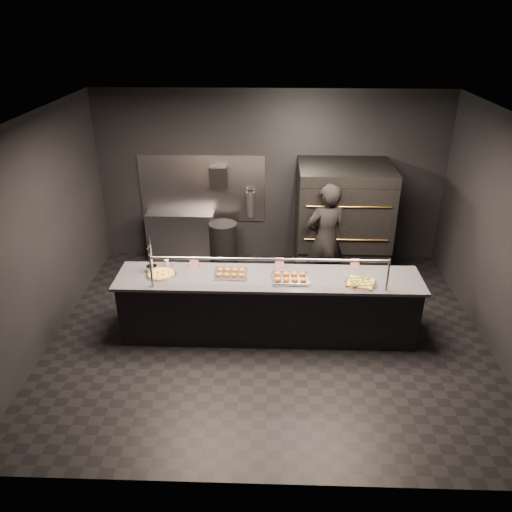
% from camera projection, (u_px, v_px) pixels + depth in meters
% --- Properties ---
extents(room, '(6.04, 6.00, 3.00)m').
position_uv_depth(room, '(267.00, 236.00, 6.47)').
color(room, black).
rests_on(room, ground).
extents(service_counter, '(4.10, 0.78, 1.37)m').
position_uv_depth(service_counter, '(268.00, 306.00, 6.88)').
color(service_counter, black).
rests_on(service_counter, ground).
extents(pizza_oven, '(1.50, 1.23, 1.91)m').
position_uv_depth(pizza_oven, '(342.00, 221.00, 8.32)').
color(pizza_oven, black).
rests_on(pizza_oven, ground).
extents(prep_shelf, '(1.20, 0.35, 0.90)m').
position_uv_depth(prep_shelf, '(181.00, 236.00, 9.01)').
color(prep_shelf, '#99999E').
rests_on(prep_shelf, ground).
extents(towel_dispenser, '(0.30, 0.20, 0.35)m').
position_uv_depth(towel_dispenser, '(218.00, 177.00, 8.56)').
color(towel_dispenser, black).
rests_on(towel_dispenser, room).
extents(fire_extinguisher, '(0.14, 0.14, 0.51)m').
position_uv_depth(fire_extinguisher, '(250.00, 204.00, 8.77)').
color(fire_extinguisher, '#B2B2B7').
rests_on(fire_extinguisher, room).
extents(beer_tap, '(0.15, 0.21, 0.57)m').
position_uv_depth(beer_tap, '(151.00, 261.00, 6.75)').
color(beer_tap, silver).
rests_on(beer_tap, service_counter).
extents(round_pizza, '(0.41, 0.41, 0.03)m').
position_uv_depth(round_pizza, '(161.00, 274.00, 6.72)').
color(round_pizza, silver).
rests_on(round_pizza, service_counter).
extents(slider_tray_a, '(0.46, 0.35, 0.07)m').
position_uv_depth(slider_tray_a, '(231.00, 273.00, 6.72)').
color(slider_tray_a, silver).
rests_on(slider_tray_a, service_counter).
extents(slider_tray_b, '(0.53, 0.43, 0.08)m').
position_uv_depth(slider_tray_b, '(290.00, 278.00, 6.61)').
color(slider_tray_b, silver).
rests_on(slider_tray_b, service_counter).
extents(square_pizza, '(0.42, 0.42, 0.05)m').
position_uv_depth(square_pizza, '(361.00, 283.00, 6.50)').
color(square_pizza, silver).
rests_on(square_pizza, service_counter).
extents(condiment_jar, '(0.14, 0.06, 0.09)m').
position_uv_depth(condiment_jar, '(169.00, 263.00, 6.95)').
color(condiment_jar, silver).
rests_on(condiment_jar, service_counter).
extents(tent_cards, '(2.34, 0.04, 0.15)m').
position_uv_depth(tent_cards, '(276.00, 263.00, 6.89)').
color(tent_cards, white).
rests_on(tent_cards, service_counter).
extents(trash_bin, '(0.48, 0.48, 0.81)m').
position_uv_depth(trash_bin, '(223.00, 245.00, 8.80)').
color(trash_bin, black).
rests_on(trash_bin, ground).
extents(worker, '(0.77, 0.61, 1.83)m').
position_uv_depth(worker, '(326.00, 240.00, 7.77)').
color(worker, black).
rests_on(worker, ground).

